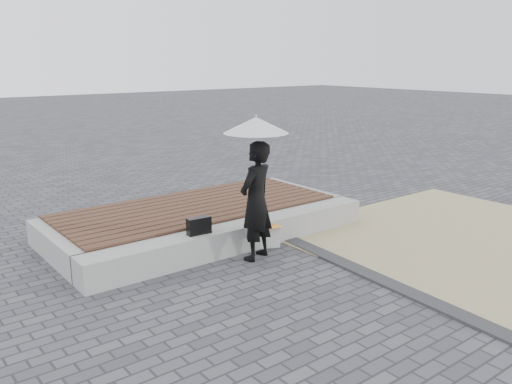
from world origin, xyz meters
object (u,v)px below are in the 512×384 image
at_px(parasol, 256,125).
at_px(handbag, 199,226).
at_px(seating_ledge, 238,236).
at_px(woman, 256,201).
at_px(canvas_tote, 269,236).

bearing_deg(parasol, handbag, 147.81).
bearing_deg(seating_ledge, parasol, -93.70).
bearing_deg(woman, seating_ledge, -113.83).
height_order(seating_ledge, woman, woman).
distance_m(seating_ledge, handbag, 0.80).
relative_size(parasol, canvas_tote, 3.42).
bearing_deg(parasol, woman, 0.00).
bearing_deg(parasol, canvas_tote, 29.54).
relative_size(seating_ledge, handbag, 14.28).
xyz_separation_m(seating_ledge, parasol, (-0.03, -0.48, 1.75)).
xyz_separation_m(parasol, handbag, (-0.69, 0.44, -1.43)).
xyz_separation_m(seating_ledge, woman, (-0.03, -0.48, 0.67)).
distance_m(woman, handbag, 0.89).
height_order(seating_ledge, canvas_tote, seating_ledge).
bearing_deg(woman, canvas_tote, -170.59).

